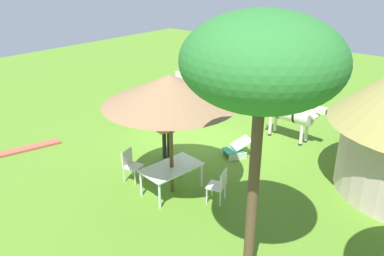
% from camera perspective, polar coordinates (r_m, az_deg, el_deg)
% --- Properties ---
extents(ground_plane, '(36.00, 36.00, 0.00)m').
position_cam_1_polar(ground_plane, '(13.19, 1.24, -2.19)').
color(ground_plane, '#528024').
extents(shade_umbrella, '(3.32, 3.32, 3.22)m').
position_cam_1_polar(shade_umbrella, '(9.33, -3.28, 5.66)').
color(shade_umbrella, brown).
rests_on(shade_umbrella, ground_plane).
extents(patio_dining_table, '(1.67, 1.09, 0.74)m').
position_cam_1_polar(patio_dining_table, '(10.20, -3.01, -6.10)').
color(patio_dining_table, silver).
rests_on(patio_dining_table, ground_plane).
extents(patio_chair_near_hut, '(0.52, 0.51, 0.90)m').
position_cam_1_polar(patio_chair_near_hut, '(10.91, -9.07, -5.16)').
color(patio_chair_near_hut, silver).
rests_on(patio_chair_near_hut, ground_plane).
extents(patio_chair_west_end, '(0.54, 0.53, 0.90)m').
position_cam_1_polar(patio_chair_west_end, '(9.84, 4.06, -8.25)').
color(patio_chair_west_end, silver).
rests_on(patio_chair_west_end, ground_plane).
extents(guest_beside_umbrella, '(0.54, 0.42, 1.72)m').
position_cam_1_polar(guest_beside_umbrella, '(11.82, -3.81, 0.15)').
color(guest_beside_umbrella, '#222428').
rests_on(guest_beside_umbrella, ground_plane).
extents(standing_watcher, '(0.38, 0.55, 1.67)m').
position_cam_1_polar(standing_watcher, '(16.58, -1.54, 6.88)').
color(standing_watcher, black).
rests_on(standing_watcher, ground_plane).
extents(striped_lounge_chair, '(0.98, 0.88, 0.59)m').
position_cam_1_polar(striped_lounge_chair, '(12.27, 6.54, -3.08)').
color(striped_lounge_chair, '#338E6D').
rests_on(striped_lounge_chair, ground_plane).
extents(zebra_nearest_camera, '(2.11, 0.98, 1.57)m').
position_cam_1_polar(zebra_nearest_camera, '(14.30, -3.95, 4.25)').
color(zebra_nearest_camera, silver).
rests_on(zebra_nearest_camera, ground_plane).
extents(zebra_by_umbrella, '(0.70, 2.27, 1.51)m').
position_cam_1_polar(zebra_by_umbrella, '(13.53, 14.39, 2.16)').
color(zebra_by_umbrella, silver).
rests_on(zebra_by_umbrella, ground_plane).
extents(acacia_tree_behind_hut, '(2.60, 2.60, 5.03)m').
position_cam_1_polar(acacia_tree_behind_hut, '(6.15, 10.32, 9.44)').
color(acacia_tree_behind_hut, brown).
rests_on(acacia_tree_behind_hut, ground_plane).
extents(brick_patio_kerb, '(2.79, 1.12, 0.08)m').
position_cam_1_polar(brick_patio_kerb, '(13.76, -24.51, -3.11)').
color(brick_patio_kerb, '#AA503D').
rests_on(brick_patio_kerb, ground_plane).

